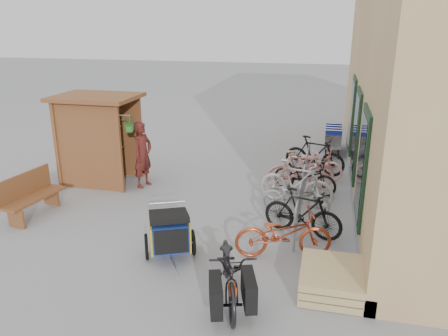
% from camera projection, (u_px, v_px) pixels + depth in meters
% --- Properties ---
extents(ground, '(80.00, 80.00, 0.00)m').
position_uv_depth(ground, '(184.00, 233.00, 9.19)').
color(ground, gray).
extents(kiosk, '(2.49, 1.65, 2.40)m').
position_uv_depth(kiosk, '(95.00, 127.00, 11.69)').
color(kiosk, brown).
rests_on(kiosk, ground).
extents(bike_rack, '(0.05, 5.35, 0.86)m').
position_uv_depth(bike_rack, '(304.00, 181.00, 10.73)').
color(bike_rack, '#A5A8AD').
rests_on(bike_rack, ground).
extents(pallet_stack, '(1.00, 1.20, 0.40)m').
position_uv_depth(pallet_stack, '(331.00, 279.00, 7.17)').
color(pallet_stack, tan).
rests_on(pallet_stack, ground).
extents(bench, '(0.69, 1.64, 1.00)m').
position_uv_depth(bench, '(30.00, 195.00, 9.88)').
color(bench, brown).
rests_on(bench, ground).
extents(shopping_carts, '(0.55, 1.84, 0.98)m').
position_uv_depth(shopping_carts, '(333.00, 135.00, 14.76)').
color(shopping_carts, silver).
rests_on(shopping_carts, ground).
extents(child_trailer, '(1.06, 1.60, 0.94)m').
position_uv_depth(child_trailer, '(169.00, 231.00, 8.15)').
color(child_trailer, '#1C3B9C').
rests_on(child_trailer, ground).
extents(cargo_bike, '(1.24, 2.08, 1.03)m').
position_uv_depth(cargo_bike, '(230.00, 271.00, 6.85)').
color(cargo_bike, black).
rests_on(cargo_bike, ground).
extents(person_kiosk, '(0.58, 0.73, 1.77)m').
position_uv_depth(person_kiosk, '(143.00, 155.00, 11.56)').
color(person_kiosk, maroon).
rests_on(person_kiosk, ground).
extents(bike_0, '(1.92, 1.07, 0.95)m').
position_uv_depth(bike_0, '(283.00, 234.00, 8.14)').
color(bike_0, '#9D391C').
rests_on(bike_0, ground).
extents(bike_1, '(1.75, 0.93, 1.01)m').
position_uv_depth(bike_1, '(303.00, 213.00, 8.96)').
color(bike_1, black).
rests_on(bike_1, ground).
extents(bike_2, '(1.61, 0.68, 0.82)m').
position_uv_depth(bike_2, '(296.00, 197.00, 10.00)').
color(bike_2, '#9B9B9F').
rests_on(bike_2, ground).
extents(bike_3, '(1.92, 0.95, 1.11)m').
position_uv_depth(bike_3, '(296.00, 183.00, 10.46)').
color(bike_3, silver).
rests_on(bike_3, ground).
extents(bike_4, '(1.82, 1.12, 0.90)m').
position_uv_depth(bike_4, '(305.00, 176.00, 11.25)').
color(bike_4, black).
rests_on(bike_4, ground).
extents(bike_5, '(1.86, 0.99, 1.08)m').
position_uv_depth(bike_5, '(301.00, 170.00, 11.42)').
color(bike_5, '#F6A39F').
rests_on(bike_5, ground).
extents(bike_6, '(1.77, 0.99, 0.88)m').
position_uv_depth(bike_6, '(313.00, 163.00, 12.32)').
color(bike_6, '#F6A39F').
rests_on(bike_6, ground).
extents(bike_7, '(1.89, 1.07, 1.09)m').
position_uv_depth(bike_7, '(315.00, 155.00, 12.69)').
color(bike_7, black).
rests_on(bike_7, ground).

